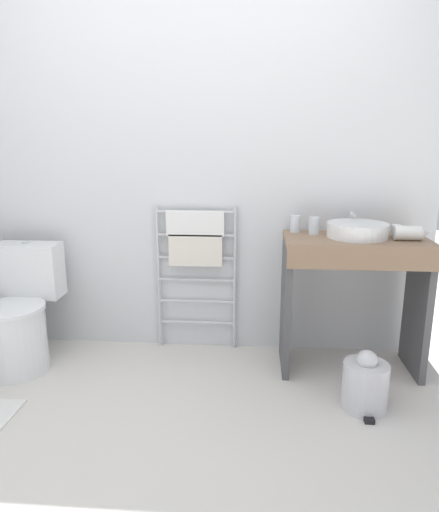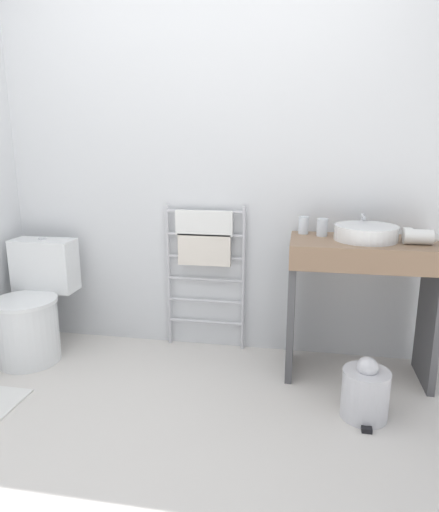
{
  "view_description": "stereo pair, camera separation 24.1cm",
  "coord_description": "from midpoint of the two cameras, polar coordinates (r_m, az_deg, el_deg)",
  "views": [
    {
      "loc": [
        0.35,
        -1.51,
        1.36
      ],
      "look_at": [
        0.17,
        0.82,
        0.78
      ],
      "focal_mm": 32.0,
      "sensor_mm": 36.0,
      "label": 1
    },
    {
      "loc": [
        0.58,
        -1.48,
        1.36
      ],
      "look_at": [
        0.17,
        0.82,
        0.78
      ],
      "focal_mm": 32.0,
      "sensor_mm": 36.0,
      "label": 2
    }
  ],
  "objects": [
    {
      "name": "ground_plane",
      "position": [
        2.07,
        -5.92,
        -27.18
      ],
      "size": [
        12.0,
        12.0,
        0.0
      ],
      "primitive_type": "plane",
      "color": "silver"
    },
    {
      "name": "wall_back",
      "position": [
        3.0,
        1.41,
        10.46
      ],
      "size": [
        2.98,
        0.12,
        2.36
      ],
      "primitive_type": "cube",
      "color": "silver",
      "rests_on": "ground_plane"
    },
    {
      "name": "toilet",
      "position": [
        3.15,
        -20.32,
        -6.35
      ],
      "size": [
        0.41,
        0.56,
        0.75
      ],
      "color": "white",
      "rests_on": "ground_plane"
    },
    {
      "name": "towel_radiator",
      "position": [
        2.97,
        0.43,
        0.78
      ],
      "size": [
        0.53,
        0.06,
        0.97
      ],
      "color": "silver",
      "rests_on": "ground_plane"
    },
    {
      "name": "vanity_counter",
      "position": [
        2.79,
        19.64,
        -3.83
      ],
      "size": [
        0.82,
        0.45,
        0.83
      ],
      "color": "#84664C",
      "rests_on": "ground_plane"
    },
    {
      "name": "sink_basin",
      "position": [
        2.73,
        20.26,
        2.76
      ],
      "size": [
        0.35,
        0.35,
        0.08
      ],
      "color": "white",
      "rests_on": "vanity_counter"
    },
    {
      "name": "faucet",
      "position": [
        2.89,
        19.77,
        4.08
      ],
      "size": [
        0.02,
        0.1,
        0.12
      ],
      "color": "silver",
      "rests_on": "vanity_counter"
    },
    {
      "name": "cup_near_wall",
      "position": [
        2.83,
        12.89,
        3.75
      ],
      "size": [
        0.06,
        0.06,
        0.1
      ],
      "color": "silver",
      "rests_on": "vanity_counter"
    },
    {
      "name": "cup_near_edge",
      "position": [
        2.78,
        15.16,
        3.45
      ],
      "size": [
        0.06,
        0.06,
        0.1
      ],
      "color": "silver",
      "rests_on": "vanity_counter"
    },
    {
      "name": "hair_dryer",
      "position": [
        2.75,
        26.07,
        2.18
      ],
      "size": [
        0.2,
        0.17,
        0.08
      ],
      "color": "white",
      "rests_on": "vanity_counter"
    },
    {
      "name": "trash_bin",
      "position": [
        2.55,
        20.47,
        -15.71
      ],
      "size": [
        0.24,
        0.27,
        0.33
      ],
      "color": "silver",
      "rests_on": "ground_plane"
    }
  ]
}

